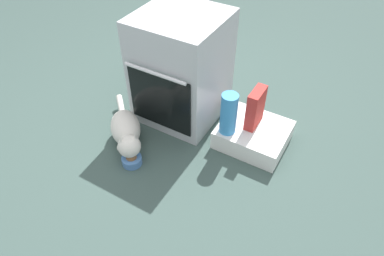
# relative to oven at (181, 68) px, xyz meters

# --- Properties ---
(ground) EXTENTS (8.00, 8.00, 0.00)m
(ground) POSITION_rel_oven_xyz_m (0.09, -0.37, -0.39)
(ground) COLOR #384C47
(oven) EXTENTS (0.57, 0.61, 0.79)m
(oven) POSITION_rel_oven_xyz_m (0.00, 0.00, 0.00)
(oven) COLOR #B7BABF
(oven) RESTS_ON ground
(pantry_cabinet) EXTENTS (0.46, 0.41, 0.14)m
(pantry_cabinet) POSITION_rel_oven_xyz_m (0.61, -0.04, -0.32)
(pantry_cabinet) COLOR white
(pantry_cabinet) RESTS_ON ground
(food_bowl) EXTENTS (0.13, 0.13, 0.08)m
(food_bowl) POSITION_rel_oven_xyz_m (-0.01, -0.63, -0.36)
(food_bowl) COLOR #4C7AB7
(food_bowl) RESTS_ON ground
(cat) EXTENTS (0.52, 0.51, 0.22)m
(cat) POSITION_rel_oven_xyz_m (-0.15, -0.50, -0.28)
(cat) COLOR silver
(cat) RESTS_ON ground
(cereal_box) EXTENTS (0.07, 0.18, 0.28)m
(cereal_box) POSITION_rel_oven_xyz_m (0.58, -0.01, -0.11)
(cereal_box) COLOR #B72D28
(cereal_box) RESTS_ON pantry_cabinet
(water_bottle) EXTENTS (0.11, 0.11, 0.30)m
(water_bottle) POSITION_rel_oven_xyz_m (0.46, -0.16, -0.10)
(water_bottle) COLOR #388CD1
(water_bottle) RESTS_ON pantry_cabinet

